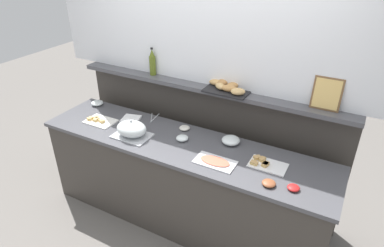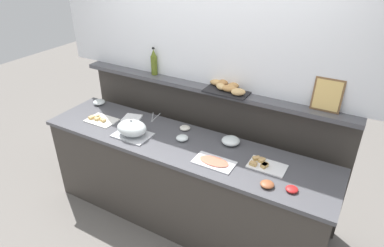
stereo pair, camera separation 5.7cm
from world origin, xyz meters
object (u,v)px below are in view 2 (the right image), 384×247
at_px(condiment_bowl_teal, 267,184).
at_px(olive_oil_bottle, 154,63).
at_px(glass_bowl_large, 182,138).
at_px(bread_basket, 227,87).
at_px(napkin_stack, 132,119).
at_px(serving_cloche, 132,129).
at_px(condiment_bowl_dark, 292,189).
at_px(serving_tongs, 154,117).
at_px(condiment_bowl_red, 185,128).
at_px(glass_bowl_medium, 99,102).
at_px(glass_bowl_small, 231,141).
at_px(sandwich_platter_front, 101,120).
at_px(framed_picture, 327,95).
at_px(sandwich_platter_rear, 265,165).
at_px(cold_cuts_platter, 214,162).

bearing_deg(condiment_bowl_teal, olive_oil_bottle, 155.55).
bearing_deg(glass_bowl_large, bread_basket, 58.29).
bearing_deg(napkin_stack, serving_cloche, -50.32).
height_order(glass_bowl_large, condiment_bowl_dark, glass_bowl_large).
height_order(serving_cloche, condiment_bowl_dark, serving_cloche).
relative_size(serving_tongs, bread_basket, 0.46).
bearing_deg(condiment_bowl_red, condiment_bowl_teal, -23.73).
bearing_deg(napkin_stack, olive_oil_bottle, 78.72).
xyz_separation_m(glass_bowl_medium, glass_bowl_small, (1.57, -0.03, 0.01)).
height_order(sandwich_platter_front, napkin_stack, sandwich_platter_front).
xyz_separation_m(bread_basket, framed_picture, (0.83, 0.03, 0.10)).
xyz_separation_m(sandwich_platter_rear, glass_bowl_medium, (-1.94, 0.20, 0.01)).
xyz_separation_m(glass_bowl_large, framed_picture, (1.08, 0.42, 0.49)).
distance_m(sandwich_platter_rear, framed_picture, 0.73).
distance_m(glass_bowl_large, condiment_bowl_teal, 0.90).
xyz_separation_m(serving_cloche, glass_bowl_large, (0.43, 0.16, -0.05)).
height_order(glass_bowl_large, condiment_bowl_red, glass_bowl_large).
relative_size(glass_bowl_medium, framed_picture, 0.49).
xyz_separation_m(condiment_bowl_red, napkin_stack, (-0.56, -0.09, -0.01)).
height_order(condiment_bowl_dark, framed_picture, framed_picture).
xyz_separation_m(condiment_bowl_dark, olive_oil_bottle, (-1.61, 0.62, 0.49)).
relative_size(sandwich_platter_front, glass_bowl_large, 2.69).
xyz_separation_m(sandwich_platter_front, olive_oil_bottle, (0.32, 0.50, 0.50)).
bearing_deg(olive_oil_bottle, serving_cloche, -76.77).
bearing_deg(serving_tongs, condiment_bowl_teal, -19.12).
distance_m(glass_bowl_small, serving_tongs, 0.87).
relative_size(sandwich_platter_front, glass_bowl_small, 1.84).
bearing_deg(glass_bowl_large, serving_cloche, -159.76).
bearing_deg(serving_cloche, sandwich_platter_front, 171.16).
bearing_deg(condiment_bowl_teal, cold_cuts_platter, 171.60).
xyz_separation_m(glass_bowl_small, bread_basket, (-0.16, 0.23, 0.39)).
distance_m(sandwich_platter_front, cold_cuts_platter, 1.30).
xyz_separation_m(condiment_bowl_dark, bread_basket, (-0.80, 0.59, 0.40)).
relative_size(serving_tongs, olive_oil_bottle, 0.67).
height_order(condiment_bowl_red, condiment_bowl_teal, same).
bearing_deg(napkin_stack, serving_tongs, 39.30).
xyz_separation_m(condiment_bowl_dark, framed_picture, (0.04, 0.63, 0.50)).
xyz_separation_m(glass_bowl_small, olive_oil_bottle, (-0.97, 0.26, 0.48)).
bearing_deg(condiment_bowl_red, serving_cloche, -137.00).
height_order(condiment_bowl_dark, bread_basket, bread_basket).
xyz_separation_m(serving_cloche, condiment_bowl_dark, (1.47, -0.04, -0.06)).
relative_size(cold_cuts_platter, glass_bowl_small, 2.07).
bearing_deg(serving_cloche, condiment_bowl_red, 43.00).
relative_size(glass_bowl_medium, condiment_bowl_red, 1.29).
height_order(cold_cuts_platter, glass_bowl_large, glass_bowl_large).
relative_size(condiment_bowl_dark, serving_tongs, 0.48).
xyz_separation_m(cold_cuts_platter, serving_cloche, (-0.84, 0.01, 0.06)).
bearing_deg(condiment_bowl_dark, serving_cloche, 178.35).
relative_size(sandwich_platter_front, condiment_bowl_dark, 3.30).
bearing_deg(sandwich_platter_rear, serving_tongs, 169.26).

